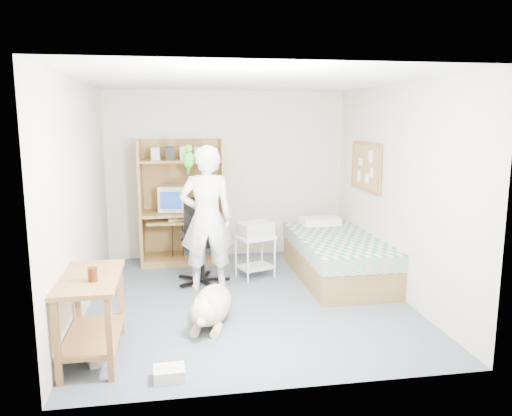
# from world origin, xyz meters

# --- Properties ---
(floor) EXTENTS (4.00, 4.00, 0.00)m
(floor) POSITION_xyz_m (0.00, 0.00, 0.00)
(floor) COLOR #475161
(floor) RESTS_ON ground
(wall_back) EXTENTS (3.60, 0.02, 2.50)m
(wall_back) POSITION_xyz_m (0.00, 2.00, 1.25)
(wall_back) COLOR beige
(wall_back) RESTS_ON floor
(wall_right) EXTENTS (0.02, 4.00, 2.50)m
(wall_right) POSITION_xyz_m (1.80, 0.00, 1.25)
(wall_right) COLOR beige
(wall_right) RESTS_ON floor
(wall_left) EXTENTS (0.02, 4.00, 2.50)m
(wall_left) POSITION_xyz_m (-1.80, 0.00, 1.25)
(wall_left) COLOR beige
(wall_left) RESTS_ON floor
(ceiling) EXTENTS (3.60, 4.00, 0.02)m
(ceiling) POSITION_xyz_m (0.00, 0.00, 2.50)
(ceiling) COLOR white
(ceiling) RESTS_ON wall_back
(computer_hutch) EXTENTS (1.20, 0.63, 1.80)m
(computer_hutch) POSITION_xyz_m (-0.70, 1.74, 0.82)
(computer_hutch) COLOR brown
(computer_hutch) RESTS_ON floor
(bed) EXTENTS (1.02, 2.02, 0.66)m
(bed) POSITION_xyz_m (1.30, 0.62, 0.29)
(bed) COLOR brown
(bed) RESTS_ON floor
(side_desk) EXTENTS (0.50, 1.00, 0.75)m
(side_desk) POSITION_xyz_m (-1.55, -1.20, 0.49)
(side_desk) COLOR brown
(side_desk) RESTS_ON floor
(corkboard) EXTENTS (0.04, 0.94, 0.66)m
(corkboard) POSITION_xyz_m (1.77, 0.90, 1.45)
(corkboard) COLOR olive
(corkboard) RESTS_ON wall_right
(office_chair) EXTENTS (0.61, 0.61, 1.07)m
(office_chair) POSITION_xyz_m (-0.48, 0.74, 0.38)
(office_chair) COLOR black
(office_chair) RESTS_ON floor
(person) EXTENTS (0.66, 0.44, 1.79)m
(person) POSITION_xyz_m (-0.43, 0.43, 0.89)
(person) COLOR white
(person) RESTS_ON floor
(parrot) EXTENTS (0.13, 0.23, 0.36)m
(parrot) POSITION_xyz_m (-0.63, 0.45, 1.63)
(parrot) COLOR #188413
(parrot) RESTS_ON person
(dog) EXTENTS (0.57, 1.16, 0.44)m
(dog) POSITION_xyz_m (-0.46, -0.63, 0.19)
(dog) COLOR #CBAA88
(dog) RESTS_ON floor
(printer_cart) EXTENTS (0.58, 0.52, 0.56)m
(printer_cart) POSITION_xyz_m (0.24, 0.82, 0.37)
(printer_cart) COLOR silver
(printer_cart) RESTS_ON floor
(printer) EXTENTS (0.51, 0.45, 0.18)m
(printer) POSITION_xyz_m (0.24, 0.82, 0.65)
(printer) COLOR #BBBBB6
(printer) RESTS_ON printer_cart
(crt_monitor) EXTENTS (0.44, 0.46, 0.36)m
(crt_monitor) POSITION_xyz_m (-0.82, 1.75, 0.95)
(crt_monitor) COLOR beige
(crt_monitor) RESTS_ON computer_hutch
(keyboard) EXTENTS (0.46, 0.18, 0.03)m
(keyboard) POSITION_xyz_m (-0.67, 1.58, 0.67)
(keyboard) COLOR beige
(keyboard) RESTS_ON computer_hutch
(pencil_cup) EXTENTS (0.08, 0.08, 0.12)m
(pencil_cup) POSITION_xyz_m (-0.32, 1.65, 0.82)
(pencil_cup) COLOR gold
(pencil_cup) RESTS_ON computer_hutch
(drink_glass) EXTENTS (0.08, 0.08, 0.12)m
(drink_glass) POSITION_xyz_m (-1.50, -1.35, 0.81)
(drink_glass) COLOR #3A1909
(drink_glass) RESTS_ON side_desk
(floor_box_a) EXTENTS (0.26, 0.21, 0.10)m
(floor_box_a) POSITION_xyz_m (-0.89, -1.70, 0.05)
(floor_box_a) COLOR white
(floor_box_a) RESTS_ON floor
(floor_box_b) EXTENTS (0.24, 0.27, 0.08)m
(floor_box_b) POSITION_xyz_m (-1.50, -1.31, 0.04)
(floor_box_b) COLOR #AAAAA5
(floor_box_b) RESTS_ON floor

